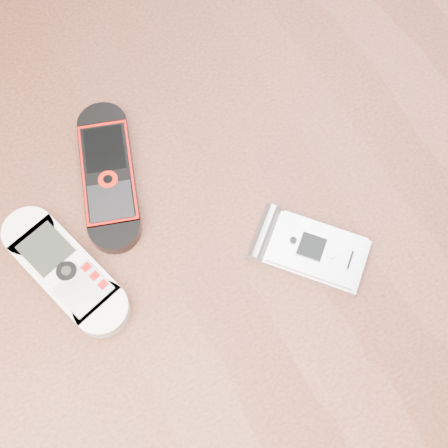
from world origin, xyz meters
TOP-DOWN VIEW (x-y plane):
  - ground at (0.00, 0.00)m, footprint 4.00×4.00m
  - table at (0.00, 0.00)m, footprint 1.20×0.80m
  - nokia_white at (-0.13, 0.03)m, footprint 0.09×0.15m
  - nokia_black_red at (-0.06, 0.09)m, footprint 0.09×0.16m
  - motorola_razr at (0.06, -0.06)m, footprint 0.10×0.11m

SIDE VIEW (x-z plane):
  - ground at x=0.00m, z-range 0.00..0.00m
  - table at x=0.00m, z-range 0.27..1.02m
  - nokia_black_red at x=-0.06m, z-range 0.75..0.77m
  - motorola_razr at x=0.06m, z-range 0.75..0.77m
  - nokia_white at x=-0.13m, z-range 0.75..0.77m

